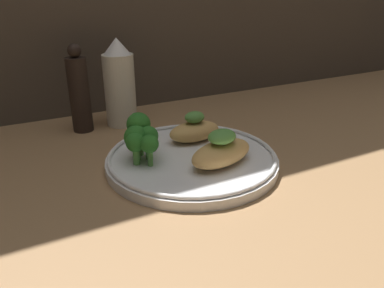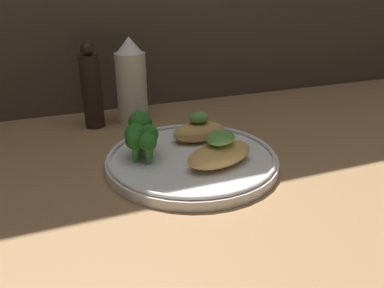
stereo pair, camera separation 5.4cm
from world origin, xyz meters
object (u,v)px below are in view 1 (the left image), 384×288
object	(u,v)px
broccoli_bunch	(140,136)
sauce_bottle	(120,84)
pepper_grinder	(79,92)
plate	(192,159)

from	to	relation	value
broccoli_bunch	sauce_bottle	xyz separation A→B (cm)	(3.18, 19.34, 2.63)
broccoli_bunch	sauce_bottle	world-z (taller)	sauce_bottle
pepper_grinder	sauce_bottle	bearing A→B (deg)	0.00
plate	sauce_bottle	size ratio (longest dim) A/B	1.57
sauce_bottle	pepper_grinder	xyz separation A→B (cm)	(-7.37, 0.00, -0.55)
broccoli_bunch	pepper_grinder	distance (cm)	19.90
plate	broccoli_bunch	distance (cm)	8.42
plate	pepper_grinder	xyz separation A→B (cm)	(-11.13, 21.82, 6.18)
plate	sauce_bottle	bearing A→B (deg)	99.77
plate	sauce_bottle	world-z (taller)	sauce_bottle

